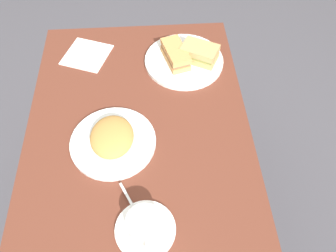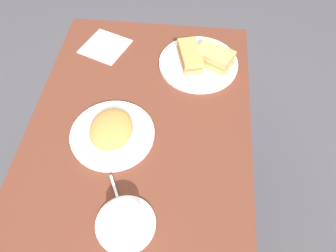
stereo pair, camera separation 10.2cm
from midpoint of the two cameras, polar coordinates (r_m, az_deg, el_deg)
ground_plane at (r=1.66m, az=-4.89°, el=-19.40°), size 6.00×6.00×0.00m
dining_table at (r=1.09m, az=-7.14°, el=-10.02°), size 1.27×0.69×0.73m
sandwich_plate at (r=1.24m, az=0.29°, el=10.67°), size 0.28×0.28×0.01m
sandwich_front at (r=1.22m, az=-1.19°, el=11.71°), size 0.15×0.10×0.05m
sandwich_back at (r=1.22m, az=2.84°, el=11.93°), size 0.13×0.15×0.06m
coffee_saucer at (r=0.91m, az=-7.15°, el=-17.00°), size 0.15×0.15×0.01m
coffee_cup at (r=0.87m, az=-7.40°, el=-16.31°), size 0.12×0.09×0.06m
spoon at (r=0.93m, az=-9.39°, el=-12.75°), size 0.09×0.05×0.01m
side_plate at (r=1.04m, az=-11.91°, el=-2.83°), size 0.25×0.25×0.01m
side_food_pile at (r=1.01m, az=-12.19°, el=-1.93°), size 0.15×0.13×0.04m
napkin at (r=1.32m, az=-15.58°, el=11.24°), size 0.19×0.19×0.00m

